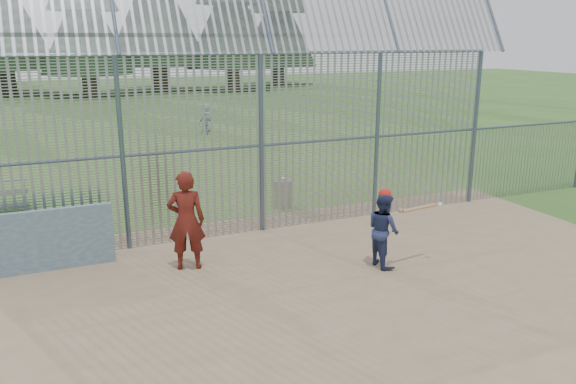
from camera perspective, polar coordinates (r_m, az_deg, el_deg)
name	(u,v)px	position (r m, az deg, el deg)	size (l,w,h in m)	color
ground	(333,290)	(10.07, 4.56, -9.93)	(120.00, 120.00, 0.00)	#2D511E
dirt_infield	(346,302)	(9.67, 5.96, -11.01)	(14.00, 10.00, 0.02)	#756047
dugout_wall	(45,241)	(11.54, -23.48, -4.55)	(2.50, 0.12, 1.20)	#38566B
batter	(383,230)	(10.95, 9.66, -3.80)	(0.70, 0.55, 1.45)	navy
onlooker	(186,220)	(10.76, -10.29, -2.86)	(0.70, 0.46, 1.92)	maroon
bg_kid_standing	(206,118)	(27.13, -8.34, 7.44)	(0.66, 0.43, 1.35)	gray
bg_kid_seated	(205,123)	(26.57, -8.39, 6.91)	(0.60, 0.25, 1.02)	slate
batting_gear	(395,198)	(10.84, 10.85, -0.64)	(1.24, 0.45, 0.47)	#B01B17
trash_can	(283,193)	(14.71, -0.53, -0.13)	(0.56, 0.56, 0.82)	gray
backstop_fence	(335,125)	(13.14, 4.83, 6.80)	(20.09, 0.81, 5.30)	#47566B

